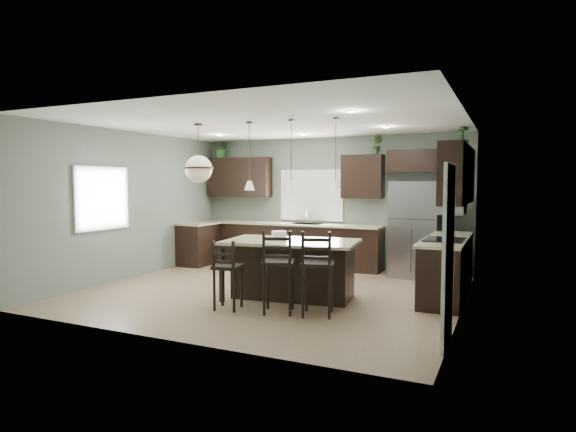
# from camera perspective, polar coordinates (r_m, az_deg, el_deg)

# --- Properties ---
(ground) EXTENTS (6.00, 6.00, 0.00)m
(ground) POSITION_cam_1_polar(r_m,az_deg,el_deg) (8.19, -1.83, -8.91)
(ground) COLOR #9E8466
(ground) RESTS_ON ground
(pantry_door) EXTENTS (0.04, 0.82, 2.04)m
(pantry_door) POSITION_cam_1_polar(r_m,az_deg,el_deg) (5.68, 18.46, -4.41)
(pantry_door) COLOR white
(pantry_door) RESTS_ON ground
(window_back) EXTENTS (1.35, 0.02, 1.00)m
(window_back) POSITION_cam_1_polar(r_m,az_deg,el_deg) (10.65, 2.83, 2.49)
(window_back) COLOR white
(window_back) RESTS_ON room_shell
(window_left) EXTENTS (0.02, 1.10, 1.00)m
(window_left) POSITION_cam_1_polar(r_m,az_deg,el_deg) (9.13, -21.23, 1.97)
(window_left) COLOR white
(window_left) RESTS_ON room_shell
(left_return_cabs) EXTENTS (0.60, 0.90, 0.90)m
(left_return_cabs) POSITION_cam_1_polar(r_m,az_deg,el_deg) (10.93, -10.55, -3.32)
(left_return_cabs) COLOR black
(left_return_cabs) RESTS_ON ground
(left_return_countertop) EXTENTS (0.66, 0.96, 0.04)m
(left_return_countertop) POSITION_cam_1_polar(r_m,az_deg,el_deg) (10.87, -10.49, -0.87)
(left_return_countertop) COLOR #BDB28F
(left_return_countertop) RESTS_ON left_return_cabs
(back_lower_cabs) EXTENTS (4.20, 0.60, 0.90)m
(back_lower_cabs) POSITION_cam_1_polar(r_m,az_deg,el_deg) (10.65, -0.01, -3.45)
(back_lower_cabs) COLOR black
(back_lower_cabs) RESTS_ON ground
(back_countertop) EXTENTS (4.20, 0.66, 0.04)m
(back_countertop) POSITION_cam_1_polar(r_m,az_deg,el_deg) (10.58, -0.06, -0.94)
(back_countertop) COLOR #BDB28F
(back_countertop) RESTS_ON back_lower_cabs
(sink_inset) EXTENTS (0.70, 0.45, 0.01)m
(sink_inset) POSITION_cam_1_polar(r_m,az_deg,el_deg) (10.40, 2.19, -0.94)
(sink_inset) COLOR gray
(sink_inset) RESTS_ON back_countertop
(faucet) EXTENTS (0.02, 0.02, 0.28)m
(faucet) POSITION_cam_1_polar(r_m,az_deg,el_deg) (10.36, 2.13, -0.16)
(faucet) COLOR silver
(faucet) RESTS_ON back_countertop
(back_upper_left) EXTENTS (1.55, 0.34, 0.90)m
(back_upper_left) POSITION_cam_1_polar(r_m,az_deg,el_deg) (11.28, -5.76, 4.59)
(back_upper_left) COLOR black
(back_upper_left) RESTS_ON room_shell
(back_upper_right) EXTENTS (0.85, 0.34, 0.90)m
(back_upper_right) POSITION_cam_1_polar(r_m,az_deg,el_deg) (10.11, 8.85, 4.63)
(back_upper_right) COLOR black
(back_upper_right) RESTS_ON room_shell
(fridge_header) EXTENTS (1.05, 0.34, 0.45)m
(fridge_header) POSITION_cam_1_polar(r_m,az_deg,el_deg) (9.88, 14.77, 6.30)
(fridge_header) COLOR black
(fridge_header) RESTS_ON room_shell
(right_lower_cabs) EXTENTS (0.60, 2.35, 0.90)m
(right_lower_cabs) POSITION_cam_1_polar(r_m,az_deg,el_deg) (8.18, 18.34, -5.92)
(right_lower_cabs) COLOR black
(right_lower_cabs) RESTS_ON ground
(right_countertop) EXTENTS (0.66, 2.35, 0.04)m
(right_countertop) POSITION_cam_1_polar(r_m,az_deg,el_deg) (8.11, 18.28, -2.65)
(right_countertop) COLOR #BDB28F
(right_countertop) RESTS_ON right_lower_cabs
(cooktop) EXTENTS (0.58, 0.75, 0.02)m
(cooktop) POSITION_cam_1_polar(r_m,az_deg,el_deg) (7.84, 18.05, -2.68)
(cooktop) COLOR black
(cooktop) RESTS_ON right_countertop
(wall_oven_front) EXTENTS (0.01, 0.72, 0.60)m
(wall_oven_front) POSITION_cam_1_polar(r_m,az_deg,el_deg) (7.95, 15.92, -6.16)
(wall_oven_front) COLOR gray
(wall_oven_front) RESTS_ON right_lower_cabs
(right_upper_cabs) EXTENTS (0.34, 2.35, 0.90)m
(right_upper_cabs) POSITION_cam_1_polar(r_m,az_deg,el_deg) (8.05, 19.50, 4.62)
(right_upper_cabs) COLOR black
(right_upper_cabs) RESTS_ON room_shell
(microwave) EXTENTS (0.40, 0.75, 0.40)m
(microwave) POSITION_cam_1_polar(r_m,az_deg,el_deg) (7.78, 18.88, 1.72)
(microwave) COLOR gray
(microwave) RESTS_ON right_upper_cabs
(refrigerator) EXTENTS (0.90, 0.74, 1.85)m
(refrigerator) POSITION_cam_1_polar(r_m,az_deg,el_deg) (9.60, 14.83, -1.55)
(refrigerator) COLOR gray
(refrigerator) RESTS_ON ground
(kitchen_island) EXTENTS (2.19, 1.42, 0.92)m
(kitchen_island) POSITION_cam_1_polar(r_m,az_deg,el_deg) (7.61, 0.38, -6.36)
(kitchen_island) COLOR black
(kitchen_island) RESTS_ON ground
(serving_dish) EXTENTS (0.24, 0.24, 0.14)m
(serving_dish) POSITION_cam_1_polar(r_m,az_deg,el_deg) (7.59, -1.06, -2.32)
(serving_dish) COLOR silver
(serving_dish) RESTS_ON kitchen_island
(bar_stool_left) EXTENTS (0.44, 0.44, 1.02)m
(bar_stool_left) POSITION_cam_1_polar(r_m,az_deg,el_deg) (7.01, -7.13, -6.89)
(bar_stool_left) COLOR black
(bar_stool_left) RESTS_ON ground
(bar_stool_center) EXTENTS (0.55, 0.55, 1.18)m
(bar_stool_center) POSITION_cam_1_polar(r_m,az_deg,el_deg) (6.77, -1.13, -6.58)
(bar_stool_center) COLOR black
(bar_stool_center) RESTS_ON ground
(bar_stool_right) EXTENTS (0.54, 0.54, 1.18)m
(bar_stool_right) POSITION_cam_1_polar(r_m,az_deg,el_deg) (6.64, 3.53, -6.77)
(bar_stool_right) COLOR black
(bar_stool_right) RESTS_ON ground
(pendant_left) EXTENTS (0.17, 0.17, 1.10)m
(pendant_left) POSITION_cam_1_polar(r_m,az_deg,el_deg) (7.73, -4.62, 7.10)
(pendant_left) COLOR white
(pendant_left) RESTS_ON room_shell
(pendant_center) EXTENTS (0.17, 0.17, 1.10)m
(pendant_center) POSITION_cam_1_polar(r_m,az_deg,el_deg) (7.50, 0.39, 7.21)
(pendant_center) COLOR silver
(pendant_center) RESTS_ON room_shell
(pendant_right) EXTENTS (0.17, 0.17, 1.10)m
(pendant_right) POSITION_cam_1_polar(r_m,az_deg,el_deg) (7.32, 5.67, 7.26)
(pendant_right) COLOR white
(pendant_right) RESTS_ON room_shell
(chandelier) EXTENTS (0.49, 0.49, 0.98)m
(chandelier) POSITION_cam_1_polar(r_m,az_deg,el_deg) (8.14, -10.57, 7.33)
(chandelier) COLOR beige
(chandelier) RESTS_ON room_shell
(plant_back_left) EXTENTS (0.45, 0.40, 0.47)m
(plant_back_left) POSITION_cam_1_polar(r_m,az_deg,el_deg) (11.54, -7.94, 7.97)
(plant_back_left) COLOR #2A5625
(plant_back_left) RESTS_ON back_upper_left
(plant_back_right) EXTENTS (0.24, 0.20, 0.39)m
(plant_back_right) POSITION_cam_1_polar(r_m,az_deg,el_deg) (10.03, 10.52, 8.30)
(plant_back_right) COLOR #29471F
(plant_back_right) RESTS_ON back_upper_right
(plant_right_wall) EXTENTS (0.28, 0.28, 0.41)m
(plant_right_wall) POSITION_cam_1_polar(r_m,az_deg,el_deg) (8.94, 19.93, 8.74)
(plant_right_wall) COLOR #254920
(plant_right_wall) RESTS_ON right_upper_cabs
(room_shell) EXTENTS (6.00, 6.00, 6.00)m
(room_shell) POSITION_cam_1_polar(r_m,az_deg,el_deg) (7.99, -1.86, 3.06)
(room_shell) COLOR slate
(room_shell) RESTS_ON ground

